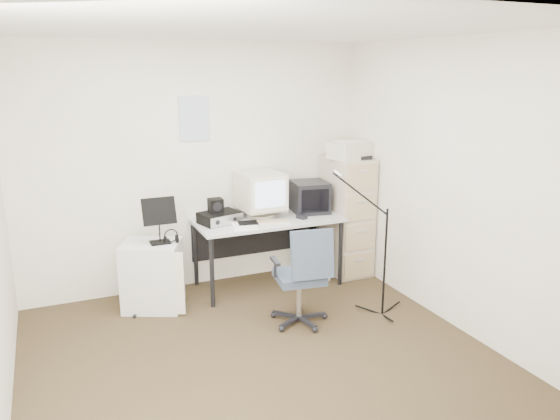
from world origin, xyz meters
name	(u,v)px	position (x,y,z in m)	size (l,w,h in m)	color
floor	(264,362)	(0.00, 0.00, -0.01)	(3.60, 3.60, 0.01)	#3A2D1B
ceiling	(261,28)	(0.00, 0.00, 2.50)	(3.60, 3.60, 0.01)	white
wall_back	(198,168)	(0.00, 1.80, 1.25)	(3.60, 0.02, 2.50)	white
wall_front	(416,303)	(0.00, -1.80, 1.25)	(3.60, 0.02, 2.50)	white
wall_right	(458,187)	(1.80, 0.00, 1.25)	(0.02, 3.60, 2.50)	white
wall_calendar	(194,118)	(-0.02, 1.79, 1.75)	(0.30, 0.02, 0.44)	white
filing_cabinet	(346,216)	(1.58, 1.48, 0.65)	(0.40, 0.60, 1.30)	#C2AC90
printer	(351,150)	(1.58, 1.41, 1.39)	(0.45, 0.31, 0.18)	silver
desk	(268,252)	(0.63, 1.45, 0.36)	(1.50, 0.70, 0.73)	#B7B7B7
crt_monitor	(260,195)	(0.59, 1.54, 0.96)	(0.42, 0.45, 0.47)	silver
crt_tv	(310,197)	(1.15, 1.53, 0.89)	(0.36, 0.38, 0.33)	black
desk_speaker	(284,206)	(0.88, 1.60, 0.80)	(0.07, 0.07, 0.14)	beige
keyboard	(268,222)	(0.56, 1.28, 0.74)	(0.41, 0.15, 0.02)	silver
mouse	(302,217)	(0.95, 1.31, 0.75)	(0.06, 0.11, 0.03)	black
radio_receiver	(220,218)	(0.13, 1.50, 0.79)	(0.39, 0.28, 0.11)	black
radio_speaker	(216,205)	(0.10, 1.52, 0.91)	(0.14, 0.13, 0.14)	black
papers	(244,225)	(0.32, 1.30, 0.74)	(0.23, 0.32, 0.02)	white
pc_tower	(310,256)	(1.16, 1.52, 0.23)	(0.22, 0.49, 0.46)	silver
office_chair	(299,275)	(0.55, 0.52, 0.46)	(0.53, 0.53, 0.92)	#45566C
side_cart	(153,276)	(-0.59, 1.36, 0.33)	(0.53, 0.42, 0.65)	silver
music_stand	(159,220)	(-0.51, 1.32, 0.88)	(0.31, 0.16, 0.45)	black
headphones	(171,238)	(-0.42, 1.28, 0.70)	(0.14, 0.14, 0.03)	black
mic_stand	(386,246)	(1.34, 0.36, 0.67)	(0.02, 0.02, 1.33)	black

